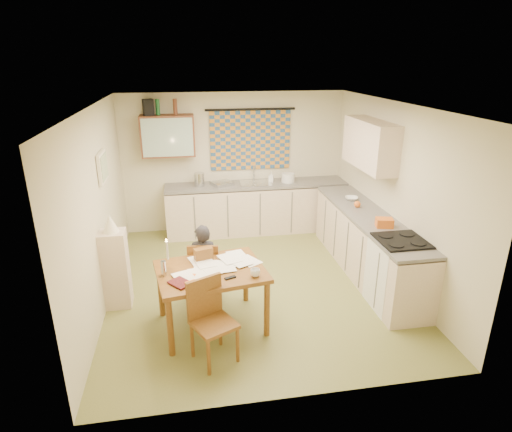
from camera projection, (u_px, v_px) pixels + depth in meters
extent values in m
cube|color=olive|center=(254.00, 283.00, 6.18)|extent=(4.00, 4.50, 0.02)
cube|color=white|center=(254.00, 104.00, 5.30)|extent=(4.00, 4.50, 0.02)
cube|color=beige|center=(234.00, 162.00, 7.83)|extent=(4.00, 0.02, 2.50)
cube|color=beige|center=(298.00, 283.00, 3.65)|extent=(4.00, 0.02, 2.50)
cube|color=beige|center=(98.00, 209.00, 5.42)|extent=(0.02, 4.50, 2.50)
cube|color=beige|center=(394.00, 193.00, 6.06)|extent=(0.02, 4.50, 2.50)
cube|color=#284F7A|center=(250.00, 140.00, 7.70)|extent=(1.45, 0.03, 1.05)
cylinder|color=black|center=(250.00, 109.00, 7.49)|extent=(1.60, 0.04, 0.04)
cube|color=#572C1A|center=(168.00, 136.00, 7.29)|extent=(0.90, 0.34, 0.70)
cube|color=#99B2A5|center=(168.00, 138.00, 7.13)|extent=(0.84, 0.02, 0.64)
cube|color=beige|center=(370.00, 144.00, 6.33)|extent=(0.34, 1.30, 0.70)
cube|color=#F0E7C8|center=(102.00, 167.00, 5.64)|extent=(0.04, 0.50, 0.40)
cube|color=beige|center=(104.00, 167.00, 5.65)|extent=(0.01, 0.42, 0.32)
cube|color=beige|center=(257.00, 209.00, 7.89)|extent=(3.30, 0.60, 0.86)
cube|color=#585553|center=(257.00, 184.00, 7.72)|extent=(3.30, 0.62, 0.04)
cube|color=beige|center=(366.00, 246.00, 6.35)|extent=(0.60, 2.95, 0.86)
cube|color=#585553|center=(369.00, 216.00, 6.19)|extent=(0.62, 2.95, 0.04)
cube|color=white|center=(397.00, 275.00, 5.46)|extent=(0.61, 0.61, 0.91)
cube|color=black|center=(401.00, 241.00, 5.29)|extent=(0.58, 0.58, 0.03)
cube|color=silver|center=(255.00, 186.00, 7.72)|extent=(0.56, 0.47, 0.10)
cylinder|color=silver|center=(254.00, 173.00, 7.83)|extent=(0.03, 0.03, 0.28)
cube|color=silver|center=(222.00, 183.00, 7.61)|extent=(0.44, 0.42, 0.06)
cylinder|color=silver|center=(199.00, 180.00, 7.51)|extent=(0.22, 0.22, 0.24)
cylinder|color=white|center=(288.00, 178.00, 7.78)|extent=(0.29, 0.29, 0.16)
imported|color=white|center=(271.00, 177.00, 7.77)|extent=(0.15, 0.15, 0.19)
imported|color=white|center=(351.00, 198.00, 6.82)|extent=(0.31, 0.31, 0.05)
cube|color=orange|center=(384.00, 223.00, 5.72)|extent=(0.25, 0.21, 0.12)
sphere|color=orange|center=(357.00, 204.00, 6.47)|extent=(0.10, 0.10, 0.10)
cube|color=black|center=(148.00, 107.00, 7.07)|extent=(0.20, 0.23, 0.26)
cylinder|color=#195926|center=(158.00, 107.00, 7.10)|extent=(0.07, 0.07, 0.26)
cylinder|color=#572C1A|center=(175.00, 107.00, 7.14)|extent=(0.08, 0.08, 0.26)
cube|color=brown|center=(211.00, 272.00, 4.96)|extent=(1.36, 1.11, 0.05)
cube|color=brown|center=(205.00, 271.00, 5.62)|extent=(0.44, 0.44, 0.04)
cube|color=brown|center=(203.00, 261.00, 5.38)|extent=(0.39, 0.09, 0.43)
cube|color=brown|center=(214.00, 324.00, 4.47)|extent=(0.55, 0.55, 0.04)
cube|color=brown|center=(204.00, 297.00, 4.53)|extent=(0.38, 0.22, 0.45)
imported|color=black|center=(203.00, 265.00, 5.51)|extent=(0.45, 0.34, 1.10)
cube|color=beige|center=(116.00, 269.00, 5.46)|extent=(0.32, 0.30, 1.04)
cone|color=#F0E7C8|center=(110.00, 224.00, 5.24)|extent=(0.20, 0.20, 0.22)
cube|color=brown|center=(203.00, 254.00, 5.16)|extent=(0.24, 0.16, 0.16)
imported|color=white|center=(255.00, 273.00, 4.79)|extent=(0.12, 0.12, 0.09)
imported|color=maroon|center=(174.00, 286.00, 4.57)|extent=(0.42, 0.42, 0.02)
imported|color=orange|center=(176.00, 279.00, 4.72)|extent=(0.35, 0.38, 0.02)
cube|color=orange|center=(191.00, 284.00, 4.61)|extent=(0.14, 0.12, 0.04)
cube|color=black|center=(230.00, 278.00, 4.76)|extent=(0.14, 0.09, 0.02)
cylinder|color=silver|center=(164.00, 268.00, 4.80)|extent=(0.07, 0.07, 0.18)
cylinder|color=white|center=(167.00, 250.00, 4.76)|extent=(0.03, 0.03, 0.22)
sphere|color=#FFCC66|center=(166.00, 240.00, 4.73)|extent=(0.02, 0.02, 0.02)
cube|color=white|center=(201.00, 278.00, 4.76)|extent=(0.31, 0.36, 0.00)
cube|color=white|center=(249.00, 261.00, 5.16)|extent=(0.33, 0.36, 0.00)
cube|color=white|center=(231.00, 258.00, 5.22)|extent=(0.35, 0.36, 0.00)
cube|color=white|center=(237.00, 255.00, 5.30)|extent=(0.27, 0.34, 0.00)
cube|color=white|center=(214.00, 266.00, 5.03)|extent=(0.27, 0.34, 0.00)
cube|color=white|center=(199.00, 261.00, 5.15)|extent=(0.29, 0.34, 0.00)
cube|color=white|center=(203.00, 268.00, 4.97)|extent=(0.26, 0.33, 0.00)
cube|color=white|center=(236.00, 261.00, 5.14)|extent=(0.28, 0.34, 0.00)
cube|color=white|center=(225.00, 266.00, 5.00)|extent=(0.25, 0.32, 0.00)
cube|color=white|center=(199.00, 274.00, 4.83)|extent=(0.24, 0.32, 0.00)
cube|color=white|center=(212.00, 269.00, 4.93)|extent=(0.29, 0.35, 0.00)
cube|color=white|center=(240.00, 261.00, 5.12)|extent=(0.32, 0.36, 0.00)
cube|color=white|center=(184.00, 277.00, 4.74)|extent=(0.30, 0.35, 0.00)
cube|color=white|center=(205.00, 262.00, 5.08)|extent=(0.28, 0.34, 0.00)
cube|color=white|center=(229.00, 258.00, 5.18)|extent=(0.30, 0.35, 0.00)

